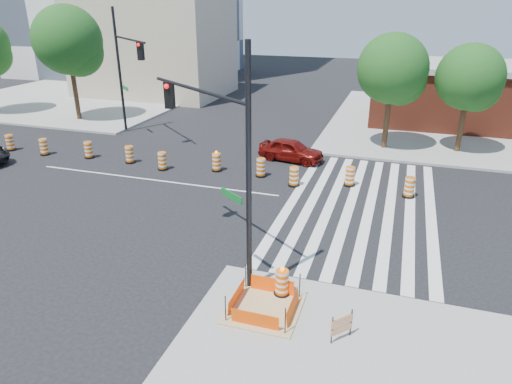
{
  "coord_description": "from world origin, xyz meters",
  "views": [
    {
      "loc": [
        12.32,
        -20.02,
        8.9
      ],
      "look_at": [
        6.81,
        -3.05,
        1.4
      ],
      "focal_mm": 32.0,
      "sensor_mm": 36.0,
      "label": 1
    }
  ],
  "objects": [
    {
      "name": "signal_pole_se",
      "position": [
        6.85,
        -7.02,
        4.79
      ],
      "size": [
        4.88,
        3.55,
        7.81
      ],
      "rotation": [
        0.0,
        0.0,
        2.52
      ],
      "color": "black",
      "rests_on": "ground"
    },
    {
      "name": "tree_north_d",
      "position": [
        15.94,
        10.15,
        4.49
      ],
      "size": [
        3.93,
        3.93,
        6.69
      ],
      "color": "#382314",
      "rests_on": "ground"
    },
    {
      "name": "brick_storefront",
      "position": [
        18.0,
        18.0,
        2.32
      ],
      "size": [
        16.5,
        8.5,
        4.6
      ],
      "color": "maroon",
      "rests_on": "ground"
    },
    {
      "name": "median_drum_2",
      "position": [
        -5.6,
        2.12,
        0.48
      ],
      "size": [
        0.6,
        0.6,
        1.02
      ],
      "color": "black",
      "rests_on": "ground"
    },
    {
      "name": "median_drum_6",
      "position": [
        5.36,
        2.31,
        0.48
      ],
      "size": [
        0.6,
        0.6,
        1.02
      ],
      "color": "black",
      "rests_on": "ground"
    },
    {
      "name": "sidewalk_ne",
      "position": [
        18.0,
        18.0,
        0.07
      ],
      "size": [
        22.0,
        22.0,
        0.15
      ],
      "primitive_type": "cube",
      "color": "gray",
      "rests_on": "ground"
    },
    {
      "name": "tree_north_b",
      "position": [
        -12.24,
        9.91,
        5.87
      ],
      "size": [
        5.14,
        5.14,
        8.74
      ],
      "color": "#382314",
      "rests_on": "ground"
    },
    {
      "name": "median_drum_9",
      "position": [
        13.09,
        1.82,
        0.48
      ],
      "size": [
        0.6,
        0.6,
        1.02
      ],
      "color": "black",
      "rests_on": "ground"
    },
    {
      "name": "sidewalk_nw",
      "position": [
        -18.0,
        18.0,
        0.07
      ],
      "size": [
        22.0,
        22.0,
        0.15
      ],
      "primitive_type": "cube",
      "color": "gray",
      "rests_on": "ground"
    },
    {
      "name": "median_drum_1",
      "position": [
        -8.62,
        1.78,
        0.48
      ],
      "size": [
        0.6,
        0.6,
        1.02
      ],
      "color": "black",
      "rests_on": "ground"
    },
    {
      "name": "median_drum_5",
      "position": [
        2.72,
        2.39,
        0.49
      ],
      "size": [
        0.6,
        0.6,
        1.18
      ],
      "color": "black",
      "rests_on": "ground"
    },
    {
      "name": "beige_midrise",
      "position": [
        -12.0,
        22.0,
        5.0
      ],
      "size": [
        14.0,
        10.0,
        10.0
      ],
      "primitive_type": "cube",
      "color": "tan",
      "rests_on": "ground"
    },
    {
      "name": "pit_drum",
      "position": [
        9.33,
        -8.11,
        0.58
      ],
      "size": [
        0.53,
        0.53,
        1.04
      ],
      "color": "black",
      "rests_on": "ground"
    },
    {
      "name": "median_drum_0",
      "position": [
        -11.35,
        1.87,
        0.48
      ],
      "size": [
        0.6,
        0.6,
        1.02
      ],
      "color": "black",
      "rests_on": "ground"
    },
    {
      "name": "median_drum_7",
      "position": [
        7.4,
        1.52,
        0.48
      ],
      "size": [
        0.6,
        0.6,
        1.02
      ],
      "color": "black",
      "rests_on": "ground"
    },
    {
      "name": "ground",
      "position": [
        0.0,
        0.0,
        0.0
      ],
      "size": [
        120.0,
        120.0,
        0.0
      ],
      "primitive_type": "plane",
      "color": "black",
      "rests_on": "ground"
    },
    {
      "name": "excavation_pit",
      "position": [
        9.0,
        -9.0,
        0.22
      ],
      "size": [
        2.2,
        2.2,
        0.9
      ],
      "color": "tan",
      "rests_on": "ground"
    },
    {
      "name": "barricade",
      "position": [
        11.43,
        -9.62,
        0.64
      ],
      "size": [
        0.53,
        0.58,
        0.88
      ],
      "rotation": [
        0.0,
        0.0,
        0.83
      ],
      "color": "#E15F04",
      "rests_on": "ground"
    },
    {
      "name": "median_drum_8",
      "position": [
        10.15,
        2.45,
        0.48
      ],
      "size": [
        0.6,
        0.6,
        1.02
      ],
      "color": "black",
      "rests_on": "ground"
    },
    {
      "name": "tree_north_c",
      "position": [
        11.49,
        9.52,
        4.85
      ],
      "size": [
        4.25,
        4.25,
        7.23
      ],
      "color": "#382314",
      "rests_on": "ground"
    },
    {
      "name": "median_drum_3",
      "position": [
        -2.71,
        2.1,
        0.48
      ],
      "size": [
        0.6,
        0.6,
        1.02
      ],
      "color": "black",
      "rests_on": "ground"
    },
    {
      "name": "red_coupe",
      "position": [
        6.26,
        5.46,
        0.66
      ],
      "size": [
        4.08,
        2.16,
        1.32
      ],
      "primitive_type": "imported",
      "rotation": [
        0.0,
        0.0,
        1.41
      ],
      "color": "#620B08",
      "rests_on": "ground"
    },
    {
      "name": "lane_centerline",
      "position": [
        0.0,
        0.0,
        0.01
      ],
      "size": [
        14.0,
        0.12,
        0.01
      ],
      "primitive_type": "cube",
      "color": "silver",
      "rests_on": "ground"
    },
    {
      "name": "median_drum_4",
      "position": [
        -0.29,
        1.64,
        0.48
      ],
      "size": [
        0.6,
        0.6,
        1.02
      ],
      "color": "black",
      "rests_on": "ground"
    },
    {
      "name": "signal_pole_nw",
      "position": [
        -5.61,
        7.05,
        5.15
      ],
      "size": [
        4.87,
        4.31,
        8.4
      ],
      "rotation": [
        0.0,
        0.0,
        -0.72
      ],
      "color": "black",
      "rests_on": "ground"
    },
    {
      "name": "crosswalk_east",
      "position": [
        10.95,
        0.0,
        0.01
      ],
      "size": [
        6.75,
        13.5,
        0.01
      ],
      "color": "silver",
      "rests_on": "ground"
    }
  ]
}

